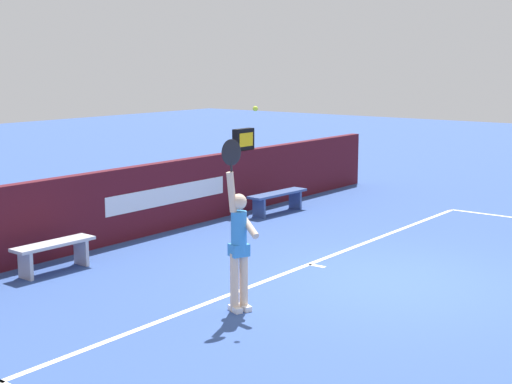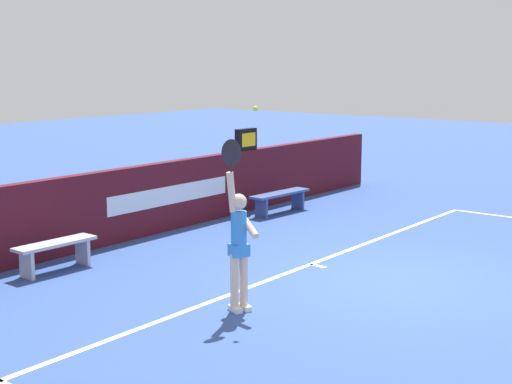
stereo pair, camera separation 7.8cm
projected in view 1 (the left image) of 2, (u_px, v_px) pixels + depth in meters
The scene contains 8 objects.
ground_plane at pixel (394, 281), 11.15m from camera, with size 60.00×60.00×0.00m, color #304D91.
court_lines at pixel (462, 294), 10.52m from camera, with size 11.51×5.30×0.00m.
back_wall at pixel (151, 199), 14.14m from camera, with size 15.24×0.21×1.34m.
speed_display at pixel (243, 139), 16.17m from camera, with size 0.58×0.16×0.47m.
tennis_player at pixel (239, 242), 9.67m from camera, with size 0.44×0.46×2.28m.
tennis_ball at pixel (255, 109), 9.53m from camera, with size 0.07×0.07×0.07m.
courtside_bench_near at pixel (54, 250), 11.58m from camera, with size 1.37×0.40×0.47m.
courtside_bench_far at pixel (278, 197), 16.10m from camera, with size 1.65×0.45×0.46m.
Camera 1 is at (-9.78, -4.94, 3.24)m, focal length 52.32 mm.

